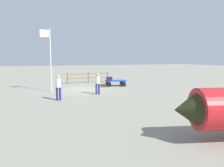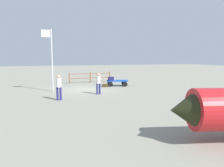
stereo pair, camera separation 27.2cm
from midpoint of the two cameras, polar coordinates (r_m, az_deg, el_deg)
The scene contains 9 objects.
ground_plane at distance 19.16m, azimuth -6.90°, elevation -1.54°, with size 120.00×120.00×0.00m, color gray.
luggage_cart at distance 21.21m, azimuth 1.71°, elevation 0.47°, with size 2.22×1.56×0.58m.
suitcase_grey at distance 21.27m, azimuth 0.42°, elevation 1.24°, with size 0.56×0.51×0.25m.
suitcase_maroon at distance 20.88m, azimuth 0.09°, elevation 1.30°, with size 0.51×0.36×0.37m.
suitcase_olive at distance 20.51m, azimuth -1.52°, elevation -0.53°, with size 0.52×0.40×0.29m.
worker_lead at distance 16.36m, azimuth -3.18°, elevation 0.38°, with size 0.34×0.32×1.63m.
worker_trailing at distance 14.44m, azimuth -13.48°, elevation -0.53°, with size 0.35×0.35×1.68m.
flagpole at distance 18.14m, azimuth -15.56°, elevation 7.17°, with size 0.81×0.18×5.09m.
wooden_fence at distance 24.14m, azimuth -5.48°, elevation 1.86°, with size 4.83×0.38×1.19m.
Camera 2 is at (3.98, 18.55, 2.79)m, focal length 34.30 mm.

